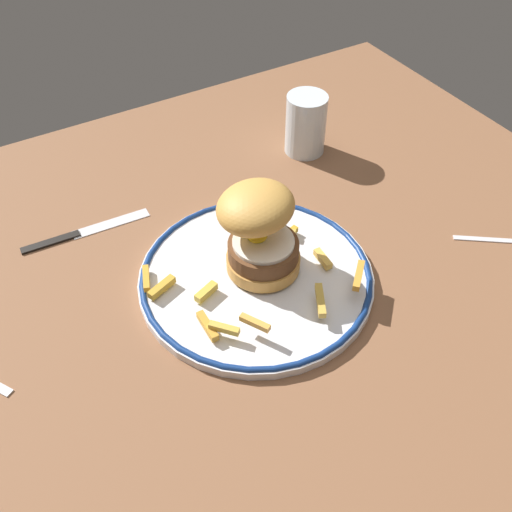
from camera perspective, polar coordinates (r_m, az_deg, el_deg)
ground_plane at (r=77.44cm, az=-1.71°, el=-3.32°), size 113.02×91.34×4.00cm
dinner_plate at (r=75.14cm, az=-0.00°, el=-2.03°), size 29.83×29.83×1.60cm
burger at (r=72.05cm, az=0.29°, el=2.62°), size 13.49×13.27×11.59cm
fries_pile at (r=73.29cm, az=-0.28°, el=-1.67°), size 24.89×24.33×2.53cm
water_glass at (r=95.78cm, az=4.80°, el=12.27°), size 6.40×6.40×9.67cm
knife at (r=85.45cm, az=-16.96°, el=2.07°), size 18.05×2.44×0.70cm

